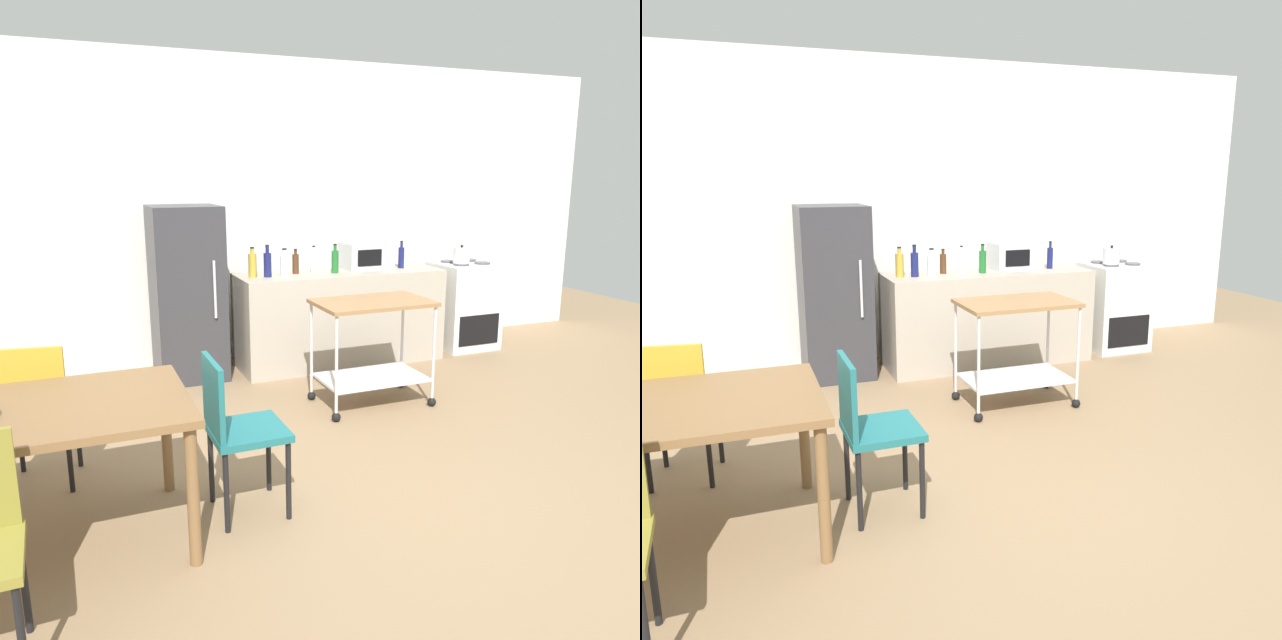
% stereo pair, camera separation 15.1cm
% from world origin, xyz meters
% --- Properties ---
extents(ground_plane, '(12.00, 12.00, 0.00)m').
position_xyz_m(ground_plane, '(0.00, 0.00, 0.00)').
color(ground_plane, '#8C7051').
extents(back_wall, '(8.40, 0.12, 2.90)m').
position_xyz_m(back_wall, '(0.00, 3.20, 1.45)').
color(back_wall, silver).
rests_on(back_wall, ground_plane).
extents(kitchen_counter, '(2.00, 0.64, 0.90)m').
position_xyz_m(kitchen_counter, '(0.90, 2.60, 0.45)').
color(kitchen_counter, '#A89E8E').
rests_on(kitchen_counter, ground_plane).
extents(dining_table, '(1.50, 0.90, 0.75)m').
position_xyz_m(dining_table, '(-1.78, 0.24, 0.67)').
color(dining_table, brown).
rests_on(dining_table, ground_plane).
extents(chair_teal, '(0.40, 0.40, 0.89)m').
position_xyz_m(chair_teal, '(-0.77, 0.23, 0.52)').
color(chair_teal, '#1E666B').
rests_on(chair_teal, ground_plane).
extents(chair_mustard, '(0.46, 0.46, 0.89)m').
position_xyz_m(chair_mustard, '(-1.77, 0.96, 0.52)').
color(chair_mustard, gold).
rests_on(chair_mustard, ground_plane).
extents(stove_oven, '(0.60, 0.61, 0.92)m').
position_xyz_m(stove_oven, '(2.35, 2.62, 0.45)').
color(stove_oven, white).
rests_on(stove_oven, ground_plane).
extents(refrigerator, '(0.60, 0.63, 1.55)m').
position_xyz_m(refrigerator, '(-0.55, 2.70, 0.78)').
color(refrigerator, '#333338').
rests_on(refrigerator, ground_plane).
extents(kitchen_cart, '(0.91, 0.57, 0.85)m').
position_xyz_m(kitchen_cart, '(0.67, 1.45, 0.57)').
color(kitchen_cart, olive).
rests_on(kitchen_cart, ground_plane).
extents(bottle_soy_sauce, '(0.08, 0.08, 0.28)m').
position_xyz_m(bottle_soy_sauce, '(0.03, 2.60, 1.02)').
color(bottle_soy_sauce, gold).
rests_on(bottle_soy_sauce, kitchen_counter).
extents(bottle_hot_sauce, '(0.07, 0.07, 0.29)m').
position_xyz_m(bottle_hot_sauce, '(0.16, 2.57, 1.02)').
color(bottle_hot_sauce, navy).
rests_on(bottle_hot_sauce, kitchen_counter).
extents(bottle_soda, '(0.08, 0.08, 0.26)m').
position_xyz_m(bottle_soda, '(0.31, 2.53, 1.00)').
color(bottle_soda, silver).
rests_on(bottle_soda, kitchen_counter).
extents(bottle_sparkling_water, '(0.06, 0.06, 0.23)m').
position_xyz_m(bottle_sparkling_water, '(0.47, 2.65, 1.00)').
color(bottle_sparkling_water, '#4C2D19').
rests_on(bottle_sparkling_water, kitchen_counter).
extents(bottle_vinegar, '(0.06, 0.06, 0.26)m').
position_xyz_m(bottle_vinegar, '(0.64, 2.63, 1.01)').
color(bottle_vinegar, silver).
rests_on(bottle_vinegar, kitchen_counter).
extents(bottle_olive_oil, '(0.07, 0.07, 0.28)m').
position_xyz_m(bottle_olive_oil, '(0.83, 2.55, 1.01)').
color(bottle_olive_oil, '#1E6628').
rests_on(bottle_olive_oil, kitchen_counter).
extents(microwave, '(0.46, 0.35, 0.26)m').
position_xyz_m(microwave, '(1.22, 2.69, 1.03)').
color(microwave, silver).
rests_on(microwave, kitchen_counter).
extents(bottle_sesame_oil, '(0.06, 0.06, 0.27)m').
position_xyz_m(bottle_sesame_oil, '(1.56, 2.58, 1.01)').
color(bottle_sesame_oil, navy).
rests_on(bottle_sesame_oil, kitchen_counter).
extents(kettle, '(0.24, 0.17, 0.19)m').
position_xyz_m(kettle, '(2.23, 2.52, 1.00)').
color(kettle, silver).
rests_on(kettle, stove_oven).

